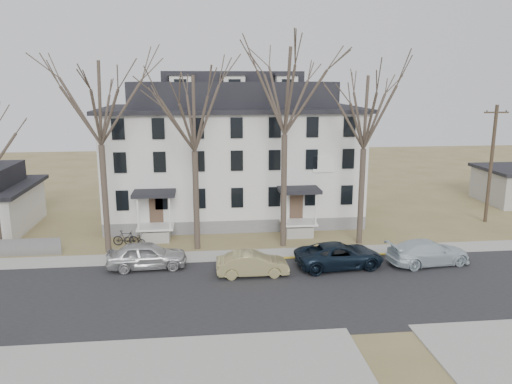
{
  "coord_description": "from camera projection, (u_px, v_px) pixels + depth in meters",
  "views": [
    {
      "loc": [
        -4.47,
        -23.22,
        11.4
      ],
      "look_at": [
        -1.01,
        9.0,
        4.09
      ],
      "focal_mm": 35.0,
      "sensor_mm": 36.0,
      "label": 1
    }
  ],
  "objects": [
    {
      "name": "car_silver",
      "position": [
        147.0,
        256.0,
        30.65
      ],
      "size": [
        4.93,
        2.18,
        1.65
      ],
      "primitive_type": "imported",
      "rotation": [
        0.0,
        0.0,
        1.62
      ],
      "color": "#BDBDBD",
      "rests_on": "ground"
    },
    {
      "name": "tree_far_left",
      "position": [
        98.0,
        97.0,
        31.58
      ],
      "size": [
        8.4,
        8.4,
        13.72
      ],
      "color": "#473B31",
      "rests_on": "ground"
    },
    {
      "name": "tree_center",
      "position": [
        285.0,
        85.0,
        32.67
      ],
      "size": [
        9.0,
        9.0,
        14.7
      ],
      "color": "#473B31",
      "rests_on": "ground"
    },
    {
      "name": "main_road",
      "position": [
        288.0,
        292.0,
        27.44
      ],
      "size": [
        120.0,
        10.0,
        0.04
      ],
      "primitive_type": "cube",
      "color": "#27272A",
      "rests_on": "ground"
    },
    {
      "name": "tree_mid_right",
      "position": [
        365.0,
        107.0,
        33.57
      ],
      "size": [
        7.8,
        7.8,
        12.74
      ],
      "color": "#473B31",
      "rests_on": "ground"
    },
    {
      "name": "car_navy",
      "position": [
        340.0,
        256.0,
        30.85
      ],
      "size": [
        5.69,
        3.06,
        1.52
      ],
      "primitive_type": "imported",
      "rotation": [
        0.0,
        0.0,
        1.67
      ],
      "color": "black",
      "rests_on": "ground"
    },
    {
      "name": "yellow_curb",
      "position": [
        349.0,
        257.0,
        32.91
      ],
      "size": [
        14.0,
        0.25,
        0.06
      ],
      "primitive_type": "cube",
      "color": "gold",
      "rests_on": "ground"
    },
    {
      "name": "bicycle_right",
      "position": [
        126.0,
        239.0,
        34.86
      ],
      "size": [
        1.88,
        0.77,
        1.1
      ],
      "primitive_type": "imported",
      "rotation": [
        0.0,
        0.0,
        1.43
      ],
      "color": "black",
      "rests_on": "ground"
    },
    {
      "name": "bicycle_left",
      "position": [
        135.0,
        240.0,
        34.71
      ],
      "size": [
        1.92,
        1.48,
        0.97
      ],
      "primitive_type": "imported",
      "rotation": [
        0.0,
        0.0,
        1.04
      ],
      "color": "black",
      "rests_on": "ground"
    },
    {
      "name": "car_tan",
      "position": [
        252.0,
        264.0,
        29.55
      ],
      "size": [
        4.28,
        1.52,
        1.41
      ],
      "primitive_type": "imported",
      "rotation": [
        0.0,
        0.0,
        1.58
      ],
      "color": "#998E5A",
      "rests_on": "ground"
    },
    {
      "name": "near_sidewalk_left",
      "position": [
        119.0,
        373.0,
        19.82
      ],
      "size": [
        20.0,
        5.0,
        0.08
      ],
      "primitive_type": "cube",
      "color": "#A09F97",
      "rests_on": "ground"
    },
    {
      "name": "ground",
      "position": [
        294.0,
        308.0,
        25.5
      ],
      "size": [
        120.0,
        120.0,
        0.0
      ],
      "primitive_type": "plane",
      "color": "olive",
      "rests_on": "ground"
    },
    {
      "name": "boarding_house",
      "position": [
        233.0,
        154.0,
        41.52
      ],
      "size": [
        20.8,
        12.36,
        12.05
      ],
      "color": "slate",
      "rests_on": "ground"
    },
    {
      "name": "far_sidewalk",
      "position": [
        273.0,
        255.0,
        33.26
      ],
      "size": [
        120.0,
        2.0,
        0.08
      ],
      "primitive_type": "cube",
      "color": "#A09F97",
      "rests_on": "ground"
    },
    {
      "name": "utility_pole_far",
      "position": [
        491.0,
        163.0,
        39.93
      ],
      "size": [
        2.0,
        0.28,
        9.5
      ],
      "color": "#3D3023",
      "rests_on": "ground"
    },
    {
      "name": "tree_mid_left",
      "position": [
        194.0,
        108.0,
        32.37
      ],
      "size": [
        7.8,
        7.8,
        12.74
      ],
      "color": "#473B31",
      "rests_on": "ground"
    },
    {
      "name": "car_white",
      "position": [
        428.0,
        253.0,
        31.35
      ],
      "size": [
        5.51,
        2.84,
        1.53
      ],
      "primitive_type": "imported",
      "rotation": [
        0.0,
        0.0,
        1.71
      ],
      "color": "silver",
      "rests_on": "ground"
    }
  ]
}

